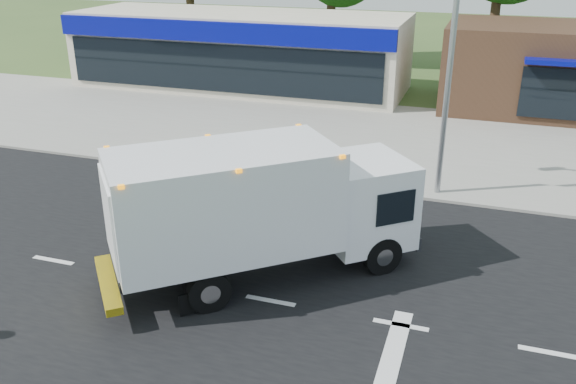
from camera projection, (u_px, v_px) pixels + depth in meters
name	position (u px, v px, depth m)	size (l,w,h in m)	color
ground	(271.00, 301.00, 14.06)	(120.00, 120.00, 0.00)	#385123
road_asphalt	(271.00, 301.00, 14.05)	(60.00, 14.00, 0.02)	black
sidewalk	(351.00, 176.00, 21.20)	(60.00, 2.40, 0.12)	gray
parking_apron	(381.00, 131.00, 26.29)	(60.00, 9.00, 0.02)	gray
lane_markings	(310.00, 347.00, 12.47)	(55.20, 7.00, 0.01)	silver
ems_box_truck	(259.00, 204.00, 14.38)	(7.35, 6.69, 3.38)	black
retail_strip_mall	(240.00, 50.00, 33.32)	(18.00, 6.20, 4.00)	beige
brown_storefront	(554.00, 69.00, 28.71)	(10.00, 6.70, 4.00)	#382316
traffic_signal_pole	(430.00, 40.00, 18.10)	(3.51, 0.25, 8.00)	gray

